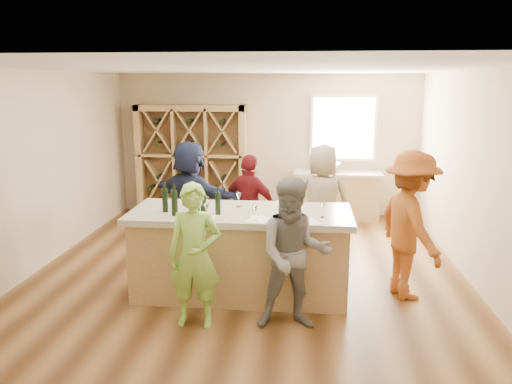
# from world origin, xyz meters

# --- Properties ---
(floor) EXTENTS (6.00, 7.00, 0.10)m
(floor) POSITION_xyz_m (0.00, 0.00, -0.05)
(floor) COLOR brown
(floor) RESTS_ON ground
(ceiling) EXTENTS (6.00, 7.00, 0.10)m
(ceiling) POSITION_xyz_m (0.00, 0.00, 2.85)
(ceiling) COLOR white
(ceiling) RESTS_ON ground
(wall_back) EXTENTS (6.00, 0.10, 2.80)m
(wall_back) POSITION_xyz_m (0.00, 3.55, 1.40)
(wall_back) COLOR #C4AF8E
(wall_back) RESTS_ON ground
(wall_front) EXTENTS (6.00, 0.10, 2.80)m
(wall_front) POSITION_xyz_m (0.00, -3.55, 1.40)
(wall_front) COLOR #C4AF8E
(wall_front) RESTS_ON ground
(wall_left) EXTENTS (0.10, 7.00, 2.80)m
(wall_left) POSITION_xyz_m (-3.05, 0.00, 1.40)
(wall_left) COLOR #C4AF8E
(wall_left) RESTS_ON ground
(wall_right) EXTENTS (0.10, 7.00, 2.80)m
(wall_right) POSITION_xyz_m (3.05, 0.00, 1.40)
(wall_right) COLOR #C4AF8E
(wall_right) RESTS_ON ground
(window_frame) EXTENTS (1.30, 0.06, 1.30)m
(window_frame) POSITION_xyz_m (1.50, 3.47, 1.75)
(window_frame) COLOR white
(window_frame) RESTS_ON wall_back
(window_pane) EXTENTS (1.18, 0.01, 1.18)m
(window_pane) POSITION_xyz_m (1.50, 3.44, 1.75)
(window_pane) COLOR white
(window_pane) RESTS_ON wall_back
(wine_rack) EXTENTS (2.20, 0.45, 2.20)m
(wine_rack) POSITION_xyz_m (-1.50, 3.27, 1.10)
(wine_rack) COLOR tan
(wine_rack) RESTS_ON floor
(back_counter_base) EXTENTS (1.60, 0.58, 0.86)m
(back_counter_base) POSITION_xyz_m (1.40, 3.20, 0.43)
(back_counter_base) COLOR tan
(back_counter_base) RESTS_ON floor
(back_counter_top) EXTENTS (1.70, 0.62, 0.06)m
(back_counter_top) POSITION_xyz_m (1.40, 3.20, 0.89)
(back_counter_top) COLOR #B3A792
(back_counter_top) RESTS_ON back_counter_base
(sink) EXTENTS (0.54, 0.54, 0.19)m
(sink) POSITION_xyz_m (1.20, 3.20, 1.01)
(sink) COLOR silver
(sink) RESTS_ON back_counter_top
(faucet) EXTENTS (0.02, 0.02, 0.30)m
(faucet) POSITION_xyz_m (1.20, 3.38, 1.07)
(faucet) COLOR silver
(faucet) RESTS_ON back_counter_top
(tasting_counter_base) EXTENTS (2.60, 1.00, 1.00)m
(tasting_counter_base) POSITION_xyz_m (-0.01, -0.58, 0.50)
(tasting_counter_base) COLOR tan
(tasting_counter_base) RESTS_ON floor
(tasting_counter_top) EXTENTS (2.72, 1.12, 0.08)m
(tasting_counter_top) POSITION_xyz_m (-0.01, -0.58, 1.04)
(tasting_counter_top) COLOR #B3A792
(tasting_counter_top) RESTS_ON tasting_counter_base
(wine_bottle_a) EXTENTS (0.09, 0.09, 0.29)m
(wine_bottle_a) POSITION_xyz_m (-0.92, -0.72, 1.22)
(wine_bottle_a) COLOR black
(wine_bottle_a) RESTS_ON tasting_counter_top
(wine_bottle_b) EXTENTS (0.08, 0.08, 0.30)m
(wine_bottle_b) POSITION_xyz_m (-0.76, -0.87, 1.23)
(wine_bottle_b) COLOR black
(wine_bottle_b) RESTS_ON tasting_counter_top
(wine_bottle_c) EXTENTS (0.10, 0.10, 0.32)m
(wine_bottle_c) POSITION_xyz_m (-0.54, -0.69, 1.24)
(wine_bottle_c) COLOR black
(wine_bottle_c) RESTS_ON tasting_counter_top
(wine_bottle_d) EXTENTS (0.09, 0.09, 0.28)m
(wine_bottle_d) POSITION_xyz_m (-0.42, -0.85, 1.22)
(wine_bottle_d) COLOR black
(wine_bottle_d) RESTS_ON tasting_counter_top
(wine_bottle_e) EXTENTS (0.07, 0.07, 0.27)m
(wine_bottle_e) POSITION_xyz_m (-0.26, -0.77, 1.21)
(wine_bottle_e) COLOR black
(wine_bottle_e) RESTS_ON tasting_counter_top
(wine_glass_a) EXTENTS (0.08, 0.08, 0.20)m
(wine_glass_a) POSITION_xyz_m (-0.35, -1.02, 1.18)
(wine_glass_a) COLOR white
(wine_glass_a) RESTS_ON tasting_counter_top
(wine_glass_b) EXTENTS (0.07, 0.07, 0.17)m
(wine_glass_b) POSITION_xyz_m (0.21, -1.01, 1.16)
(wine_glass_b) COLOR white
(wine_glass_b) RESTS_ON tasting_counter_top
(wine_glass_c) EXTENTS (0.08, 0.08, 0.18)m
(wine_glass_c) POSITION_xyz_m (0.65, -1.04, 1.17)
(wine_glass_c) COLOR white
(wine_glass_c) RESTS_ON tasting_counter_top
(wine_glass_d) EXTENTS (0.09, 0.09, 0.18)m
(wine_glass_d) POSITION_xyz_m (0.46, -0.73, 1.17)
(wine_glass_d) COLOR white
(wine_glass_d) RESTS_ON tasting_counter_top
(wine_glass_e) EXTENTS (0.07, 0.07, 0.16)m
(wine_glass_e) POSITION_xyz_m (0.98, -0.79, 1.16)
(wine_glass_e) COLOR white
(wine_glass_e) RESTS_ON tasting_counter_top
(tasting_menu_a) EXTENTS (0.28, 0.35, 0.00)m
(tasting_menu_a) POSITION_xyz_m (-0.39, -0.96, 1.08)
(tasting_menu_a) COLOR white
(tasting_menu_a) RESTS_ON tasting_counter_top
(tasting_menu_b) EXTENTS (0.29, 0.35, 0.00)m
(tasting_menu_b) POSITION_xyz_m (0.25, -0.96, 1.08)
(tasting_menu_b) COLOR white
(tasting_menu_b) RESTS_ON tasting_counter_top
(tasting_menu_c) EXTENTS (0.30, 0.34, 0.00)m
(tasting_menu_c) POSITION_xyz_m (0.82, -0.99, 1.08)
(tasting_menu_c) COLOR white
(tasting_menu_c) RESTS_ON tasting_counter_top
(person_near_left) EXTENTS (0.58, 0.43, 1.60)m
(person_near_left) POSITION_xyz_m (-0.40, -1.47, 0.80)
(person_near_left) COLOR #8CC64C
(person_near_left) RESTS_ON floor
(person_near_right) EXTENTS (0.85, 0.53, 1.66)m
(person_near_right) POSITION_xyz_m (0.67, -1.42, 0.83)
(person_near_right) COLOR slate
(person_near_right) RESTS_ON floor
(person_server) EXTENTS (0.91, 1.31, 1.84)m
(person_server) POSITION_xyz_m (2.06, -0.46, 0.92)
(person_server) COLOR #994C19
(person_server) RESTS_ON floor
(person_far_mid) EXTENTS (1.05, 0.82, 1.59)m
(person_far_mid) POSITION_xyz_m (-0.05, 0.75, 0.79)
(person_far_mid) COLOR #590F14
(person_far_mid) RESTS_ON floor
(person_far_right) EXTENTS (0.93, 0.68, 1.75)m
(person_far_right) POSITION_xyz_m (1.03, 0.82, 0.88)
(person_far_right) COLOR gray
(person_far_right) RESTS_ON floor
(person_far_left) EXTENTS (1.72, 1.33, 1.77)m
(person_far_left) POSITION_xyz_m (-0.99, 0.88, 0.89)
(person_far_left) COLOR #191E38
(person_far_left) RESTS_ON floor
(wine_glass_f) EXTENTS (0.07, 0.07, 0.18)m
(wine_glass_f) POSITION_xyz_m (-0.06, -0.38, 1.17)
(wine_glass_f) COLOR white
(wine_glass_f) RESTS_ON tasting_counter_top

